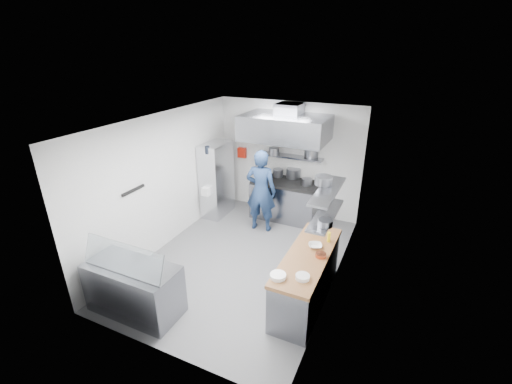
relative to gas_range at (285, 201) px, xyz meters
The scene contains 36 objects.
floor 2.15m from the gas_range, 92.73° to the right, with size 5.00×5.00×0.00m, color #505053.
ceiling 3.15m from the gas_range, 92.73° to the right, with size 5.00×5.00×0.00m, color silver.
wall_back 1.04m from the gas_range, 104.04° to the left, with size 3.60×0.02×2.80m, color white.
wall_front 4.70m from the gas_range, 91.25° to the right, with size 3.60×0.02×2.80m, color white.
wall_left 2.99m from the gas_range, 132.14° to the right, with size 5.00×0.02×2.80m, color white.
wall_right 2.86m from the gas_range, 51.01° to the right, with size 5.00×0.02×2.80m, color white.
gas_range is the anchor object (origin of this frame).
cooktop 0.48m from the gas_range, ahead, with size 1.57×0.78×0.06m, color black.
stock_pot_left 0.72m from the gas_range, 142.03° to the left, with size 0.26×0.26×0.20m, color slate.
stock_pot_mid 0.71m from the gas_range, 77.06° to the left, with size 0.35×0.35×0.24m, color slate.
stock_pot_right 0.79m from the gas_range, ahead, with size 0.25×0.25×0.16m, color slate.
over_range_shelf 1.10m from the gas_range, 90.00° to the left, with size 1.60×0.30×0.04m, color gray.
shelf_pot_a 1.24m from the gas_range, 161.73° to the left, with size 0.24×0.24×0.18m, color slate.
shelf_pot_b 1.35m from the gas_range, 38.90° to the left, with size 0.33×0.33×0.22m, color slate.
extractor_hood 1.86m from the gas_range, 90.00° to the right, with size 1.90×1.15×0.55m, color gray.
hood_duct 2.23m from the gas_range, 90.00° to the left, with size 0.55×0.55×0.24m, color slate.
red_firebox 1.70m from the gas_range, 165.86° to the left, with size 0.22×0.10×0.26m, color red.
chef 0.99m from the gas_range, 111.32° to the right, with size 0.70×0.46×1.92m, color navy.
wire_rack 1.77m from the gas_range, 162.70° to the right, with size 0.50×0.90×1.85m, color silver.
rack_bin_a 1.93m from the gas_range, 149.03° to the right, with size 0.18×0.22×0.20m, color white.
rack_bin_b 1.96m from the gas_range, 157.25° to the right, with size 0.13×0.17×0.15m, color yellow.
rack_jar 2.28m from the gas_range, 149.49° to the right, with size 0.11×0.11×0.18m, color black.
knife_strip 3.70m from the gas_range, 122.01° to the right, with size 0.04×0.55×0.05m, color black.
prep_counter_base 3.03m from the gas_range, 62.93° to the right, with size 0.62×2.00×0.84m, color gray.
prep_counter_top 3.06m from the gas_range, 62.93° to the right, with size 0.65×2.04×0.06m, color olive.
plate_stack_a 3.69m from the gas_range, 71.54° to the right, with size 0.23×0.23×0.06m, color white.
plate_stack_b 3.69m from the gas_range, 66.02° to the right, with size 0.21×0.21×0.06m, color white.
copper_pan 3.16m from the gas_range, 59.59° to the right, with size 0.17×0.17×0.06m, color #C25C36.
squeeze_bottle 2.75m from the gas_range, 54.16° to the right, with size 0.06×0.06×0.18m, color yellow.
mixing_bowl 2.88m from the gas_range, 59.90° to the right, with size 0.22×0.22×0.05m, color white.
wall_shelf_lower 3.04m from the gas_range, 57.31° to the right, with size 0.30×1.30×0.04m, color gray.
wall_shelf_upper 3.21m from the gas_range, 57.31° to the right, with size 0.30×1.30×0.04m, color gray.
shelf_pot_c 3.42m from the gas_range, 59.81° to the right, with size 0.22×0.22×0.10m, color slate.
shelf_pot_d 3.07m from the gas_range, 57.51° to the right, with size 0.28×0.28×0.14m, color slate.
display_case 4.23m from the gas_range, 104.14° to the right, with size 1.50×0.70×0.85m, color gray.
display_glass 4.39m from the gas_range, 103.76° to the right, with size 1.47×0.02×0.45m, color silver.
Camera 1 is at (2.66, -5.17, 3.98)m, focal length 24.00 mm.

